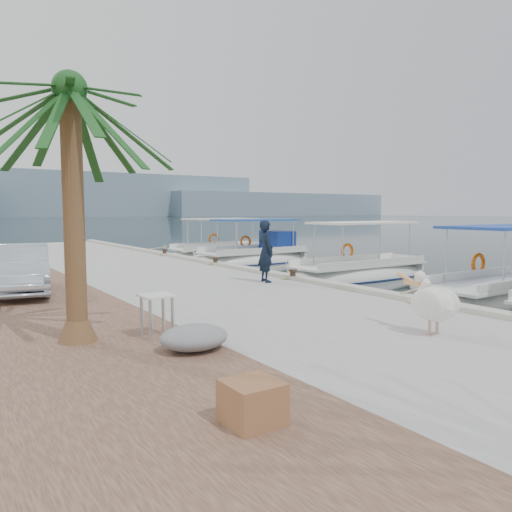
# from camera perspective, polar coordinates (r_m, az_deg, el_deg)

# --- Properties ---
(ground) EXTENTS (400.00, 400.00, 0.00)m
(ground) POSITION_cam_1_polar(r_m,az_deg,el_deg) (14.90, 8.84, -5.17)
(ground) COLOR black
(ground) RESTS_ON ground
(concrete_quay) EXTENTS (6.00, 40.00, 0.50)m
(concrete_quay) POSITION_cam_1_polar(r_m,az_deg,el_deg) (17.41, -9.89, -2.85)
(concrete_quay) COLOR #979792
(concrete_quay) RESTS_ON ground
(quay_curb) EXTENTS (0.44, 40.00, 0.12)m
(quay_curb) POSITION_cam_1_polar(r_m,az_deg,el_deg) (18.65, -2.07, -1.28)
(quay_curb) COLOR #ACA698
(quay_curb) RESTS_ON concrete_quay
(cobblestone_strip) EXTENTS (4.00, 40.00, 0.50)m
(cobblestone_strip) POSITION_cam_1_polar(r_m,az_deg,el_deg) (16.09, -26.45, -3.99)
(cobblestone_strip) COLOR brown
(cobblestone_strip) RESTS_ON ground
(distant_hills) EXTENTS (330.00, 60.00, 18.00)m
(distant_hills) POSITION_cam_1_polar(r_m,az_deg,el_deg) (215.99, -23.26, 6.13)
(distant_hills) COLOR gray
(distant_hills) RESTS_ON ground
(fishing_caique_b) EXTENTS (7.54, 2.36, 2.83)m
(fishing_caique_b) POSITION_cam_1_polar(r_m,az_deg,el_deg) (16.60, 26.61, -4.16)
(fishing_caique_b) COLOR silver
(fishing_caique_b) RESTS_ON ground
(fishing_caique_c) EXTENTS (7.31, 2.11, 2.83)m
(fishing_caique_c) POSITION_cam_1_polar(r_m,az_deg,el_deg) (20.05, 11.69, -2.18)
(fishing_caique_c) COLOR silver
(fishing_caique_c) RESTS_ON ground
(fishing_caique_d) EXTENTS (6.95, 2.48, 2.83)m
(fishing_caique_d) POSITION_cam_1_polar(r_m,az_deg,el_deg) (25.65, -0.16, -0.32)
(fishing_caique_d) COLOR silver
(fishing_caique_d) RESTS_ON ground
(fishing_caique_e) EXTENTS (6.62, 2.27, 2.83)m
(fishing_caique_e) POSITION_cam_1_polar(r_m,az_deg,el_deg) (28.36, -4.34, 0.06)
(fishing_caique_e) COLOR silver
(fishing_caique_e) RESTS_ON ground
(mooring_bollards) EXTENTS (0.28, 20.28, 0.33)m
(mooring_bollards) POSITION_cam_1_polar(r_m,az_deg,el_deg) (15.70, 4.23, -2.03)
(mooring_bollards) COLOR black
(mooring_bollards) RESTS_ON concrete_quay
(pelican) EXTENTS (0.62, 1.41, 1.08)m
(pelican) POSITION_cam_1_polar(r_m,az_deg,el_deg) (9.34, 19.54, -5.05)
(pelican) COLOR tan
(pelican) RESTS_ON concrete_quay
(fisherman) EXTENTS (0.56, 0.76, 1.88)m
(fisherman) POSITION_cam_1_polar(r_m,az_deg,el_deg) (15.11, 1.12, 0.55)
(fisherman) COLOR black
(fisherman) RESTS_ON concrete_quay
(date_palm) EXTENTS (4.60, 4.60, 5.03)m
(date_palm) POSITION_cam_1_polar(r_m,az_deg,el_deg) (8.91, -20.53, 17.31)
(date_palm) COLOR brown
(date_palm) RESTS_ON cobblestone_strip
(parked_car) EXTENTS (1.99, 4.07, 1.28)m
(parked_car) POSITION_cam_1_polar(r_m,az_deg,el_deg) (14.46, -25.30, -1.36)
(parked_car) COLOR silver
(parked_car) RESTS_ON cobblestone_strip
(wooden_crate) EXTENTS (0.55, 0.55, 0.44)m
(wooden_crate) POSITION_cam_1_polar(r_m,az_deg,el_deg) (5.31, -0.41, -16.38)
(wooden_crate) COLOR brown
(wooden_crate) RESTS_ON cobblestone_strip
(tarp_bundle) EXTENTS (1.10, 0.90, 0.40)m
(tarp_bundle) POSITION_cam_1_polar(r_m,az_deg,el_deg) (7.95, -7.08, -9.21)
(tarp_bundle) COLOR gray
(tarp_bundle) RESTS_ON cobblestone_strip
(folding_table) EXTENTS (0.55, 0.55, 0.73)m
(folding_table) POSITION_cam_1_polar(r_m,az_deg,el_deg) (8.81, -11.25, -5.68)
(folding_table) COLOR silver
(folding_table) RESTS_ON cobblestone_strip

